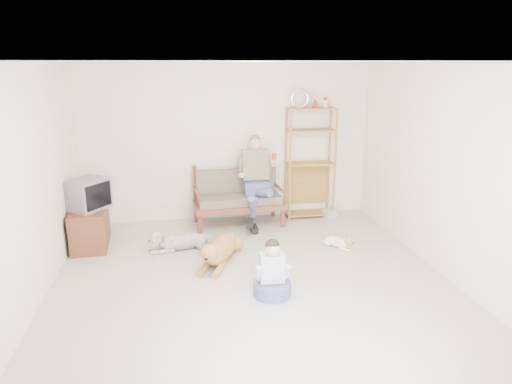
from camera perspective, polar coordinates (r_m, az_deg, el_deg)
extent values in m
plane|color=beige|center=(5.79, -0.25, -11.82)|extent=(5.50, 5.50, 0.00)
plane|color=silver|center=(5.13, -0.29, 15.97)|extent=(5.50, 5.50, 0.00)
plane|color=silver|center=(7.97, -3.54, 6.15)|extent=(5.00, 0.00, 5.00)
plane|color=silver|center=(2.80, 9.29, -12.97)|extent=(5.00, 0.00, 5.00)
plane|color=silver|center=(5.49, -26.96, -0.03)|extent=(0.00, 5.50, 5.50)
plane|color=silver|center=(6.21, 23.15, 2.11)|extent=(0.00, 5.50, 5.50)
cube|color=brown|center=(7.80, -2.19, -1.62)|extent=(1.54, 0.79, 0.10)
cube|color=#706155|center=(7.76, -2.20, -0.81)|extent=(1.41, 0.68, 0.13)
cube|color=#706155|center=(7.93, -2.45, 1.31)|extent=(1.38, 0.20, 0.45)
cylinder|color=brown|center=(7.94, -2.52, 2.81)|extent=(1.40, 0.13, 0.05)
cylinder|color=brown|center=(7.52, -7.18, -4.01)|extent=(0.07, 0.07, 0.30)
cylinder|color=brown|center=(7.99, -7.47, -0.37)|extent=(0.07, 0.07, 0.95)
cylinder|color=brown|center=(7.70, 3.30, -3.43)|extent=(0.07, 0.07, 0.30)
cylinder|color=brown|center=(8.16, 2.40, 0.09)|extent=(0.07, 0.07, 0.95)
cube|color=#55659C|center=(7.76, 0.00, 0.67)|extent=(0.42, 0.40, 0.21)
cube|color=gray|center=(7.77, -0.13, 3.47)|extent=(0.44, 0.30, 0.55)
sphere|color=tan|center=(7.67, -0.09, 6.08)|extent=(0.22, 0.22, 0.22)
sphere|color=#5C5651|center=(7.68, -0.12, 6.41)|extent=(0.20, 0.20, 0.20)
cylinder|color=red|center=(7.57, 2.27, 4.49)|extent=(0.07, 0.07, 0.09)
cube|color=#A07032|center=(7.98, 6.99, 10.30)|extent=(0.83, 0.34, 0.03)
torus|color=silver|center=(7.90, 5.49, 11.50)|extent=(0.33, 0.05, 0.33)
cone|color=red|center=(7.98, 7.39, 10.98)|extent=(0.11, 0.11, 0.17)
cylinder|color=#A07032|center=(7.87, 4.26, 3.24)|extent=(0.04, 0.04, 1.95)
cylinder|color=#A07032|center=(8.17, 3.73, 3.72)|extent=(0.04, 0.04, 1.95)
cylinder|color=#A07032|center=(8.10, 9.83, 3.41)|extent=(0.04, 0.04, 1.95)
cylinder|color=#A07032|center=(8.39, 9.11, 3.88)|extent=(0.04, 0.04, 1.95)
cube|color=beige|center=(8.35, 9.28, -2.60)|extent=(0.28, 0.24, 0.15)
cube|color=brown|center=(7.34, -20.03, -4.15)|extent=(0.55, 0.93, 0.60)
cube|color=brown|center=(7.19, -22.21, -4.80)|extent=(0.04, 0.40, 0.50)
cube|color=brown|center=(7.59, -21.54, -3.64)|extent=(0.04, 0.40, 0.50)
cube|color=slate|center=(7.16, -20.31, -0.23)|extent=(0.68, 0.70, 0.46)
cube|color=black|center=(7.00, -19.09, -0.46)|extent=(0.30, 0.38, 0.37)
cube|color=silver|center=(8.16, -12.16, -1.53)|extent=(0.12, 0.02, 0.08)
ellipsoid|color=#AA713B|center=(6.54, -4.32, -7.01)|extent=(0.70, 1.04, 0.31)
sphere|color=#AA713B|center=(6.28, -5.13, -7.84)|extent=(0.31, 0.31, 0.31)
sphere|color=#AA713B|center=(6.01, -5.90, -7.58)|extent=(0.24, 0.24, 0.24)
ellipsoid|color=#AA713B|center=(5.93, -6.24, -8.20)|extent=(0.17, 0.20, 0.09)
cylinder|color=#AA713B|center=(7.01, -3.10, -6.20)|extent=(0.07, 0.39, 0.05)
ellipsoid|color=#AA713B|center=(6.06, -6.59, -7.41)|extent=(0.08, 0.09, 0.12)
ellipsoid|color=#AA713B|center=(6.01, -5.05, -7.58)|extent=(0.08, 0.09, 0.12)
ellipsoid|color=white|center=(6.94, -8.95, -6.14)|extent=(0.79, 0.39, 0.23)
sphere|color=white|center=(6.90, -10.80, -6.23)|extent=(0.23, 0.23, 0.23)
sphere|color=white|center=(6.84, -12.40, -5.64)|extent=(0.19, 0.19, 0.19)
ellipsoid|color=white|center=(6.84, -13.12, -5.87)|extent=(0.15, 0.11, 0.08)
cylinder|color=white|center=(7.04, -5.90, -6.30)|extent=(0.28, 0.18, 0.04)
ellipsoid|color=white|center=(6.91, -12.32, -5.43)|extent=(0.07, 0.05, 0.10)
ellipsoid|color=white|center=(6.78, -12.16, -5.82)|extent=(0.07, 0.05, 0.10)
ellipsoid|color=white|center=(7.05, 10.08, -6.16)|extent=(0.38, 0.42, 0.15)
sphere|color=white|center=(6.99, 10.90, -6.31)|extent=(0.15, 0.15, 0.15)
sphere|color=#A68753|center=(6.92, 11.62, -5.99)|extent=(0.14, 0.14, 0.14)
ellipsoid|color=#A68753|center=(6.89, 12.07, -6.22)|extent=(0.11, 0.12, 0.05)
cylinder|color=white|center=(7.16, 8.74, -6.13)|extent=(0.15, 0.10, 0.02)
cone|color=#A68753|center=(6.87, 11.33, -5.76)|extent=(0.04, 0.04, 0.05)
cone|color=#A68753|center=(6.95, 11.75, -5.53)|extent=(0.04, 0.04, 0.05)
torus|color=red|center=(6.93, 11.48, -6.03)|extent=(0.13, 0.13, 0.02)
cylinder|color=#55659C|center=(5.59, 2.02, -11.97)|extent=(0.45, 0.45, 0.16)
cube|color=silver|center=(5.49, 2.00, -9.40)|extent=(0.30, 0.20, 0.35)
sphere|color=tan|center=(5.37, 2.07, -7.11)|extent=(0.19, 0.19, 0.19)
sphere|color=black|center=(5.36, 2.05, -6.76)|extent=(0.17, 0.17, 0.17)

